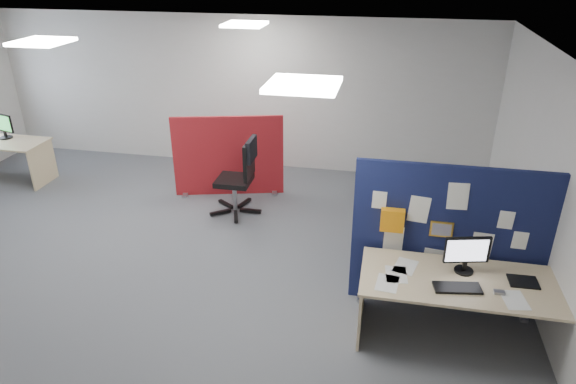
% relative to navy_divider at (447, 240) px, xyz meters
% --- Properties ---
extents(floor, '(9.00, 9.00, 0.00)m').
position_rel_navy_divider_xyz_m(floor, '(-3.46, 0.19, -0.86)').
color(floor, '#575A5F').
rests_on(floor, ground).
extents(ceiling, '(9.00, 7.00, 0.02)m').
position_rel_navy_divider_xyz_m(ceiling, '(-3.46, 0.19, 1.84)').
color(ceiling, white).
rests_on(ceiling, wall_back).
extents(wall_back, '(9.00, 0.02, 2.70)m').
position_rel_navy_divider_xyz_m(wall_back, '(-3.46, 3.69, 0.49)').
color(wall_back, silver).
rests_on(wall_back, floor).
extents(wall_right, '(0.02, 7.00, 2.70)m').
position_rel_navy_divider_xyz_m(wall_right, '(1.04, 0.19, 0.49)').
color(wall_right, silver).
rests_on(wall_right, floor).
extents(ceiling_lights, '(4.10, 4.10, 0.04)m').
position_rel_navy_divider_xyz_m(ceiling_lights, '(-3.13, 0.86, 1.81)').
color(ceiling_lights, white).
rests_on(ceiling_lights, ceiling).
extents(navy_divider, '(2.09, 0.30, 1.72)m').
position_rel_navy_divider_xyz_m(navy_divider, '(0.00, 0.00, 0.00)').
color(navy_divider, '#11103C').
rests_on(navy_divider, floor).
extents(main_desk, '(1.99, 0.89, 0.73)m').
position_rel_navy_divider_xyz_m(main_desk, '(0.12, -0.50, -0.29)').
color(main_desk, '#CEB784').
rests_on(main_desk, floor).
extents(monitor_main, '(0.45, 0.19, 0.40)m').
position_rel_navy_divider_xyz_m(monitor_main, '(0.15, -0.39, 0.09)').
color(monitor_main, black).
rests_on(monitor_main, main_desk).
extents(keyboard, '(0.47, 0.25, 0.02)m').
position_rel_navy_divider_xyz_m(keyboard, '(0.06, -0.70, -0.12)').
color(keyboard, black).
rests_on(keyboard, main_desk).
extents(mouse, '(0.10, 0.06, 0.03)m').
position_rel_navy_divider_xyz_m(mouse, '(0.44, -0.70, -0.12)').
color(mouse, '#96969B').
rests_on(mouse, main_desk).
extents(paper_tray, '(0.29, 0.23, 0.01)m').
position_rel_navy_divider_xyz_m(paper_tray, '(0.70, -0.46, -0.13)').
color(paper_tray, black).
rests_on(paper_tray, main_desk).
extents(red_divider, '(1.73, 0.50, 1.33)m').
position_rel_navy_divider_xyz_m(red_divider, '(-3.22, 2.36, -0.21)').
color(red_divider, '#A11C14').
rests_on(red_divider, floor).
extents(second_desk, '(1.42, 0.71, 0.73)m').
position_rel_navy_divider_xyz_m(second_desk, '(-7.14, 2.14, -0.32)').
color(second_desk, '#CEB784').
rests_on(second_desk, floor).
extents(monitor_second, '(0.47, 0.22, 0.43)m').
position_rel_navy_divider_xyz_m(monitor_second, '(-7.19, 2.25, 0.10)').
color(monitor_second, black).
rests_on(monitor_second, second_desk).
extents(office_chair, '(0.76, 0.80, 1.20)m').
position_rel_navy_divider_xyz_m(office_chair, '(-2.82, 1.73, -0.18)').
color(office_chair, black).
rests_on(office_chair, floor).
extents(desk_papers, '(1.42, 0.71, 0.00)m').
position_rel_navy_divider_xyz_m(desk_papers, '(-0.25, -0.63, -0.13)').
color(desk_papers, white).
rests_on(desk_papers, main_desk).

